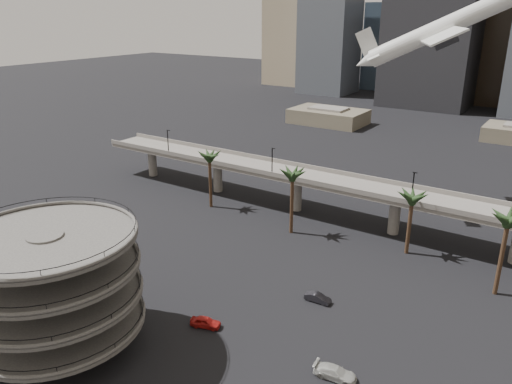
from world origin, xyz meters
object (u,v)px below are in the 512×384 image
Objects in this scene: parking_ramp at (52,281)px; overpass at (344,188)px; car_a at (206,322)px; car_b at (318,298)px; airborne_jet at (439,30)px; car_c at (335,373)px.

overpass is at bearing 77.57° from parking_ramp.
parking_ramp is 21.10m from car_a.
car_b is (10.00, -30.53, -6.67)m from overpass.
airborne_jet is at bearing -5.73° from car_b.
car_b is at bearing -71.86° from overpass.
overpass is 31.83× the size of car_b.
car_b is at bearing 26.96° from car_c.
airborne_jet is at bearing -29.95° from car_a.
overpass reaches higher than car_b.
parking_ramp reaches higher than car_a.
airborne_jet reaches higher than car_b.
airborne_jet reaches higher than car_a.
car_b is (-1.60, -44.92, -37.44)m from airborne_jet.
parking_ramp is 4.22× the size of car_c.
car_c reaches higher than car_b.
airborne_jet reaches higher than car_c.
overpass is at bearing -152.30° from airborne_jet.
airborne_jet is at bearing 51.11° from overpass.
overpass is 32.82m from car_b.
parking_ramp reaches higher than overpass.
car_c is (9.47, -13.82, 0.09)m from car_b.
car_b is (23.00, 28.46, -9.16)m from parking_ramp.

